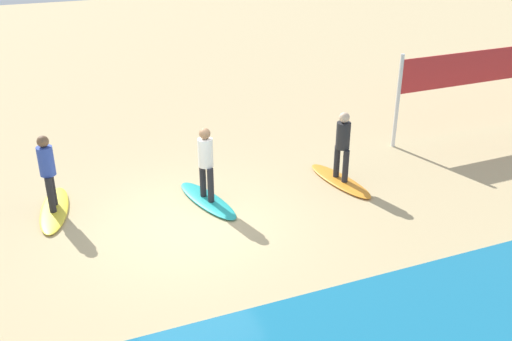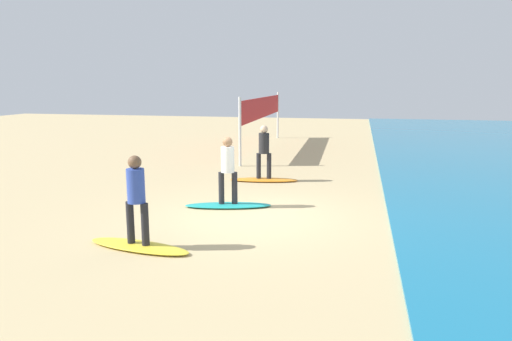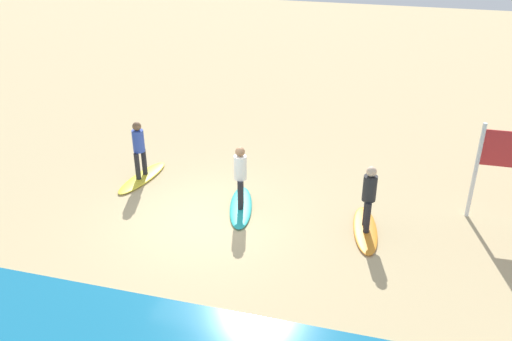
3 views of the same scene
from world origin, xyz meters
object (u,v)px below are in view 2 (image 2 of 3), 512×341
(surfboard_orange, at_px, (264,180))
(volleyball_net, at_px, (263,110))
(surfboard_yellow, at_px, (139,246))
(surfer_orange, at_px, (264,148))
(surfboard_teal, at_px, (228,205))
(surfer_teal, at_px, (228,165))
(surfer_yellow, at_px, (136,194))

(surfboard_orange, bearing_deg, volleyball_net, 93.13)
(surfboard_yellow, bearing_deg, surfboard_orange, 90.01)
(surfer_orange, height_order, surfboard_yellow, surfer_orange)
(surfboard_orange, distance_m, surfboard_teal, 3.18)
(surfer_teal, relative_size, surfer_yellow, 1.00)
(surfboard_orange, height_order, surfboard_yellow, same)
(surfer_orange, relative_size, surfboard_teal, 0.78)
(surfer_teal, relative_size, volleyball_net, 0.18)
(surfboard_orange, height_order, surfboard_teal, same)
(surfer_orange, distance_m, surfboard_yellow, 6.47)
(surfboard_orange, relative_size, surfer_teal, 1.28)
(surfer_teal, xyz_separation_m, surfboard_yellow, (3.14, -0.81, -0.99))
(surfer_teal, distance_m, surfboard_yellow, 3.39)
(surfer_orange, distance_m, surfboard_teal, 3.33)
(surfer_teal, bearing_deg, surfer_yellow, -14.44)
(surfer_teal, bearing_deg, surfboard_yellow, -14.44)
(surfboard_teal, xyz_separation_m, surfer_teal, (0.00, 0.00, 0.99))
(surfer_teal, height_order, volleyball_net, volleyball_net)
(surfboard_teal, xyz_separation_m, surfer_yellow, (3.14, -0.81, 0.99))
(surfer_teal, distance_m, surfer_yellow, 3.24)
(surfer_orange, relative_size, surfer_teal, 1.00)
(surfer_yellow, bearing_deg, volleyball_net, -178.15)
(surfboard_teal, xyz_separation_m, surfboard_yellow, (3.14, -0.81, 0.00))
(surfboard_teal, relative_size, surfer_yellow, 1.28)
(surfer_orange, bearing_deg, surfboard_yellow, -9.41)
(surfboard_orange, height_order, surfer_teal, surfer_teal)
(surfboard_yellow, bearing_deg, surfer_teal, 84.97)
(surfboard_orange, xyz_separation_m, surfer_yellow, (6.31, -1.04, 0.99))
(surfer_yellow, bearing_deg, surfboard_orange, 170.59)
(surfboard_orange, distance_m, volleyball_net, 7.26)
(surfer_orange, height_order, surfboard_teal, surfer_orange)
(surfer_orange, bearing_deg, surfboard_orange, -90.00)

